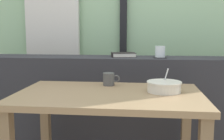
{
  "coord_description": "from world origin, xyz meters",
  "views": [
    {
      "loc": [
        0.15,
        -1.69,
        1.06
      ],
      "look_at": [
        -0.08,
        0.34,
        0.76
      ],
      "focal_mm": 44.37,
      "sensor_mm": 36.0,
      "label": 1
    }
  ],
  "objects_px": {
    "breakfast_table": "(109,111)",
    "closed_book": "(123,55)",
    "coaster_square": "(160,57)",
    "juice_glass": "(160,52)",
    "soup_bowl": "(164,86)",
    "ceramic_mug": "(109,79)"
  },
  "relations": [
    {
      "from": "breakfast_table",
      "to": "soup_bowl",
      "type": "distance_m",
      "value": 0.36
    },
    {
      "from": "coaster_square",
      "to": "soup_bowl",
      "type": "distance_m",
      "value": 0.56
    },
    {
      "from": "coaster_square",
      "to": "closed_book",
      "type": "height_order",
      "value": "closed_book"
    },
    {
      "from": "coaster_square",
      "to": "juice_glass",
      "type": "height_order",
      "value": "juice_glass"
    },
    {
      "from": "coaster_square",
      "to": "ceramic_mug",
      "type": "height_order",
      "value": "coaster_square"
    },
    {
      "from": "coaster_square",
      "to": "soup_bowl",
      "type": "height_order",
      "value": "coaster_square"
    },
    {
      "from": "closed_book",
      "to": "soup_bowl",
      "type": "relative_size",
      "value": 1.04
    },
    {
      "from": "ceramic_mug",
      "to": "breakfast_table",
      "type": "bearing_deg",
      "value": -83.35
    },
    {
      "from": "soup_bowl",
      "to": "coaster_square",
      "type": "bearing_deg",
      "value": 89.51
    },
    {
      "from": "juice_glass",
      "to": "ceramic_mug",
      "type": "height_order",
      "value": "juice_glass"
    },
    {
      "from": "juice_glass",
      "to": "coaster_square",
      "type": "bearing_deg",
      "value": 180.0
    },
    {
      "from": "coaster_square",
      "to": "closed_book",
      "type": "relative_size",
      "value": 0.46
    },
    {
      "from": "coaster_square",
      "to": "juice_glass",
      "type": "xyz_separation_m",
      "value": [
        0.0,
        0.0,
        0.04
      ]
    },
    {
      "from": "coaster_square",
      "to": "juice_glass",
      "type": "relative_size",
      "value": 1.13
    },
    {
      "from": "juice_glass",
      "to": "ceramic_mug",
      "type": "relative_size",
      "value": 0.79
    },
    {
      "from": "coaster_square",
      "to": "closed_book",
      "type": "xyz_separation_m",
      "value": [
        -0.3,
        0.06,
        0.01
      ]
    },
    {
      "from": "breakfast_table",
      "to": "closed_book",
      "type": "height_order",
      "value": "closed_book"
    },
    {
      "from": "ceramic_mug",
      "to": "juice_glass",
      "type": "bearing_deg",
      "value": 47.42
    },
    {
      "from": "closed_book",
      "to": "soup_bowl",
      "type": "bearing_deg",
      "value": -64.44
    },
    {
      "from": "breakfast_table",
      "to": "closed_book",
      "type": "bearing_deg",
      "value": 86.83
    },
    {
      "from": "juice_glass",
      "to": "breakfast_table",
      "type": "bearing_deg",
      "value": -118.48
    },
    {
      "from": "juice_glass",
      "to": "soup_bowl",
      "type": "height_order",
      "value": "juice_glass"
    }
  ]
}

